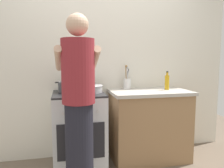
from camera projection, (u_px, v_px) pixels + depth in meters
ground at (110, 168)px, 2.59m from camera, size 6.00×6.00×0.00m
back_wall at (117, 63)px, 2.98m from camera, size 3.20×0.10×2.50m
countertop at (149, 125)px, 2.81m from camera, size 1.00×0.60×0.90m
stove_range at (79, 130)px, 2.61m from camera, size 0.60×0.62×0.90m
pot at (66, 87)px, 2.56m from camera, size 0.26×0.19×0.13m
mixing_bowl at (90, 88)px, 2.61m from camera, size 0.31×0.31×0.09m
utensil_crock at (127, 82)px, 2.89m from camera, size 0.10×0.10×0.32m
oil_bottle at (167, 82)px, 2.82m from camera, size 0.06×0.06×0.24m
person at (79, 107)px, 1.99m from camera, size 0.41×0.50×1.70m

